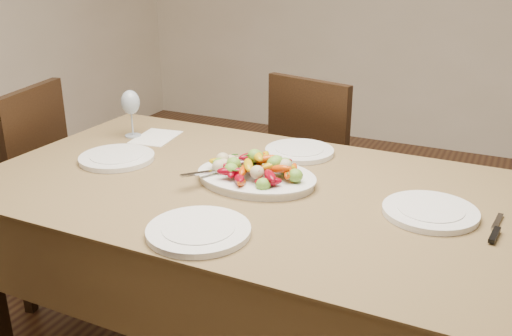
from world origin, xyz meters
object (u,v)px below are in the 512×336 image
object	(u,v)px
serving_platter	(256,179)
plate_right	(430,212)
chair_left	(5,191)
chair_far	(328,169)
plate_far	(299,151)
plate_near	(199,231)
wine_glass	(131,112)
plate_left	(117,158)
dining_table	(256,285)

from	to	relation	value
serving_platter	plate_right	size ratio (longest dim) A/B	1.44
chair_left	serving_platter	distance (m)	1.29
chair_far	plate_far	xyz separation A→B (m)	(0.08, -0.59, 0.29)
chair_left	chair_far	bearing A→B (deg)	114.45
chair_far	plate_near	xyz separation A→B (m)	(0.07, -1.31, 0.29)
chair_far	plate_far	distance (m)	0.67
plate_far	chair_far	bearing A→B (deg)	97.38
chair_left	plate_right	xyz separation A→B (m)	(1.82, -0.04, 0.29)
plate_right	plate_near	world-z (taller)	same
plate_near	wine_glass	distance (m)	0.93
plate_far	plate_near	world-z (taller)	same
plate_near	plate_left	bearing A→B (deg)	147.43
plate_right	plate_far	distance (m)	0.63
chair_left	wine_glass	world-z (taller)	wine_glass
chair_far	plate_right	world-z (taller)	chair_far
plate_left	plate_right	distance (m)	1.11
chair_left	plate_far	world-z (taller)	chair_left
plate_right	plate_near	distance (m)	0.67
chair_left	plate_right	size ratio (longest dim) A/B	3.46
serving_platter	plate_left	distance (m)	0.55
plate_right	serving_platter	bearing A→B (deg)	-179.98
chair_left	serving_platter	world-z (taller)	chair_left
plate_far	chair_left	bearing A→B (deg)	-167.31
plate_left	plate_right	size ratio (longest dim) A/B	0.99
chair_far	dining_table	bearing A→B (deg)	108.42
plate_right	plate_far	xyz separation A→B (m)	(-0.54, 0.32, 0.00)
plate_left	serving_platter	bearing A→B (deg)	3.58
plate_near	wine_glass	bearing A→B (deg)	138.12
serving_platter	plate_near	bearing A→B (deg)	-87.24
plate_far	plate_near	size ratio (longest dim) A/B	0.91
plate_left	plate_near	world-z (taller)	same
chair_left	plate_near	size ratio (longest dim) A/B	3.34
plate_far	wine_glass	size ratio (longest dim) A/B	1.26
plate_left	plate_right	bearing A→B (deg)	1.78
serving_platter	chair_far	bearing A→B (deg)	93.28
chair_left	wine_glass	distance (m)	0.72
plate_near	plate_far	bearing A→B (deg)	89.58
plate_right	plate_near	xyz separation A→B (m)	(-0.54, -0.40, 0.00)
plate_near	wine_glass	xyz separation A→B (m)	(-0.69, 0.62, 0.09)
dining_table	wine_glass	bearing A→B (deg)	160.04
plate_right	wine_glass	size ratio (longest dim) A/B	1.34
dining_table	chair_left	world-z (taller)	chair_left
chair_left	serving_platter	xyz separation A→B (m)	(1.25, -0.04, 0.30)
chair_left	plate_right	world-z (taller)	chair_left
plate_right	dining_table	bearing A→B (deg)	-177.25
plate_left	plate_near	size ratio (longest dim) A/B	0.95
serving_platter	plate_right	xyz separation A→B (m)	(0.56, 0.00, -0.00)
chair_left	plate_far	size ratio (longest dim) A/B	3.68
dining_table	chair_left	xyz separation A→B (m)	(-1.27, 0.06, 0.10)
serving_platter	plate_near	world-z (taller)	serving_platter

